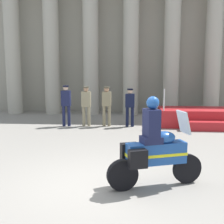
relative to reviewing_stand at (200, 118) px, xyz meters
The scene contains 8 objects.
ground_plane 7.67m from the reviewing_stand, 119.39° to the right, with size 28.00×28.00×0.00m, color gray.
colonnade_backdrop 5.85m from the reviewing_stand, 131.41° to the left, with size 16.41×1.67×7.87m.
reviewing_stand is the anchor object (origin of this frame).
officer_in_row_0 5.78m from the reviewing_stand, behind, with size 0.39×0.24×1.73m.
officer_in_row_1 4.93m from the reviewing_stand, behind, with size 0.39×0.24×1.69m.
officer_in_row_2 4.08m from the reviewing_stand, behind, with size 0.39×0.24×1.68m.
officer_in_row_3 3.11m from the reviewing_stand, behind, with size 0.39×0.24×1.61m.
motorcycle_with_rider 7.18m from the reviewing_stand, 110.47° to the right, with size 2.01×0.96×1.90m.
Camera 1 is at (0.80, -5.83, 2.45)m, focal length 46.51 mm.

